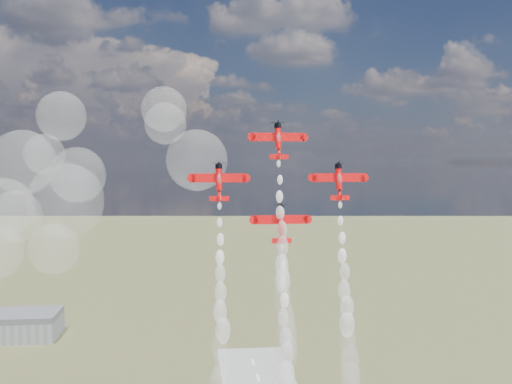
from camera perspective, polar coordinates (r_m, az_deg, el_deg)
The scene contains 9 objects.
hangar at distance 335.64m, azimuth -22.54°, elevation -11.65°, with size 50.00×28.00×13.00m.
plane_lead at distance 153.83m, azimuth 2.13°, elevation 4.96°, with size 13.64×5.10×9.59m.
plane_left at distance 149.75m, azimuth -3.55°, elevation 1.03°, with size 13.64×5.10×9.59m.
plane_right at distance 154.22m, azimuth 7.91°, elevation 1.06°, with size 13.64×5.10×9.59m.
plane_slot at distance 149.35m, azimuth 2.40°, elevation -2.97°, with size 13.64×5.10×9.59m.
smoke_trail_lead at distance 148.09m, azimuth 2.76°, elevation -11.25°, with size 5.29×14.13×48.14m.
smoke_trail_left at distance 147.03m, azimuth -3.33°, elevation -15.63°, with size 5.76×13.87×48.71m.
smoke_trail_right at distance 151.18m, azimuth 8.88°, elevation -15.04°, with size 5.28×15.01×48.12m.
drifted_smoke_cloud at distance 164.68m, azimuth -17.40°, elevation 0.48°, with size 66.76×36.90×48.69m.
Camera 1 is at (-26.95, -131.73, 89.08)m, focal length 42.00 mm.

